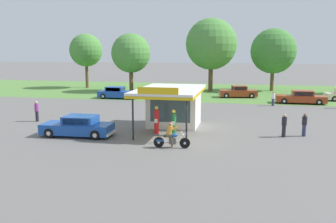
{
  "coord_description": "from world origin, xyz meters",
  "views": [
    {
      "loc": [
        3.64,
        -22.36,
        5.85
      ],
      "look_at": [
        -1.83,
        3.26,
        1.4
      ],
      "focal_mm": 38.29,
      "sensor_mm": 36.0,
      "label": 1
    }
  ],
  "objects_px": {
    "parked_car_back_row_centre_right": "(301,98)",
    "featured_classic_sedan": "(78,127)",
    "bystander_leaning_by_kiosk": "(284,125)",
    "bystander_standing_back_lot": "(304,124)",
    "parked_car_back_row_far_right": "(238,92)",
    "parked_car_back_row_left": "(175,95)",
    "gas_pump_offside": "(174,124)",
    "gas_pump_nearside": "(156,122)",
    "parked_car_back_row_right": "(118,93)",
    "bystander_strolling_foreground": "(37,111)",
    "bystander_chatting_near_pumps": "(273,98)",
    "motorcycle_with_rider": "(171,137)"
  },
  "relations": [
    {
      "from": "parked_car_back_row_far_right",
      "to": "bystander_standing_back_lot",
      "type": "height_order",
      "value": "bystander_standing_back_lot"
    },
    {
      "from": "featured_classic_sedan",
      "to": "bystander_chatting_near_pumps",
      "type": "bearing_deg",
      "value": 50.29
    },
    {
      "from": "parked_car_back_row_far_right",
      "to": "gas_pump_offside",
      "type": "bearing_deg",
      "value": -100.2
    },
    {
      "from": "featured_classic_sedan",
      "to": "bystander_strolling_foreground",
      "type": "distance_m",
      "value": 7.04
    },
    {
      "from": "bystander_strolling_foreground",
      "to": "gas_pump_offside",
      "type": "bearing_deg",
      "value": -12.22
    },
    {
      "from": "gas_pump_nearside",
      "to": "parked_car_back_row_centre_right",
      "type": "bearing_deg",
      "value": 56.03
    },
    {
      "from": "parked_car_back_row_centre_right",
      "to": "parked_car_back_row_right",
      "type": "height_order",
      "value": "parked_car_back_row_centre_right"
    },
    {
      "from": "gas_pump_offside",
      "to": "bystander_leaning_by_kiosk",
      "type": "distance_m",
      "value": 7.56
    },
    {
      "from": "featured_classic_sedan",
      "to": "parked_car_back_row_left",
      "type": "height_order",
      "value": "parked_car_back_row_left"
    },
    {
      "from": "parked_car_back_row_left",
      "to": "bystander_chatting_near_pumps",
      "type": "xyz_separation_m",
      "value": [
        11.07,
        -1.87,
        0.1
      ]
    },
    {
      "from": "featured_classic_sedan",
      "to": "parked_car_back_row_centre_right",
      "type": "relative_size",
      "value": 0.91
    },
    {
      "from": "parked_car_back_row_centre_right",
      "to": "bystander_strolling_foreground",
      "type": "relative_size",
      "value": 3.26
    },
    {
      "from": "bystander_leaning_by_kiosk",
      "to": "gas_pump_offside",
      "type": "bearing_deg",
      "value": -171.04
    },
    {
      "from": "gas_pump_nearside",
      "to": "bystander_chatting_near_pumps",
      "type": "distance_m",
      "value": 18.14
    },
    {
      "from": "gas_pump_nearside",
      "to": "featured_classic_sedan",
      "type": "relative_size",
      "value": 0.4
    },
    {
      "from": "gas_pump_offside",
      "to": "motorcycle_with_rider",
      "type": "height_order",
      "value": "gas_pump_offside"
    },
    {
      "from": "featured_classic_sedan",
      "to": "parked_car_back_row_left",
      "type": "relative_size",
      "value": 0.98
    },
    {
      "from": "featured_classic_sedan",
      "to": "bystander_leaning_by_kiosk",
      "type": "bearing_deg",
      "value": 10.73
    },
    {
      "from": "parked_car_back_row_right",
      "to": "bystander_leaning_by_kiosk",
      "type": "distance_m",
      "value": 24.74
    },
    {
      "from": "parked_car_back_row_left",
      "to": "motorcycle_with_rider",
      "type": "bearing_deg",
      "value": -79.8
    },
    {
      "from": "bystander_standing_back_lot",
      "to": "parked_car_back_row_far_right",
      "type": "bearing_deg",
      "value": 103.47
    },
    {
      "from": "parked_car_back_row_centre_right",
      "to": "parked_car_back_row_right",
      "type": "xyz_separation_m",
      "value": [
        -21.65,
        -0.13,
        0.0
      ]
    },
    {
      "from": "parked_car_back_row_left",
      "to": "bystander_strolling_foreground",
      "type": "distance_m",
      "value": 17.43
    },
    {
      "from": "bystander_strolling_foreground",
      "to": "parked_car_back_row_far_right",
      "type": "bearing_deg",
      "value": 50.29
    },
    {
      "from": "motorcycle_with_rider",
      "to": "parked_car_back_row_centre_right",
      "type": "bearing_deg",
      "value": 63.64
    },
    {
      "from": "featured_classic_sedan",
      "to": "parked_car_back_row_far_right",
      "type": "relative_size",
      "value": 1.01
    },
    {
      "from": "parked_car_back_row_far_right",
      "to": "parked_car_back_row_left",
      "type": "xyz_separation_m",
      "value": [
        -7.25,
        -4.52,
        0.03
      ]
    },
    {
      "from": "gas_pump_offside",
      "to": "bystander_strolling_foreground",
      "type": "xyz_separation_m",
      "value": [
        -12.2,
        2.64,
        0.08
      ]
    },
    {
      "from": "parked_car_back_row_centre_right",
      "to": "featured_classic_sedan",
      "type": "bearing_deg",
      "value": -131.71
    },
    {
      "from": "bystander_leaning_by_kiosk",
      "to": "bystander_standing_back_lot",
      "type": "relative_size",
      "value": 1.01
    },
    {
      "from": "featured_classic_sedan",
      "to": "parked_car_back_row_right",
      "type": "xyz_separation_m",
      "value": [
        -4.16,
        19.49,
        0.01
      ]
    },
    {
      "from": "parked_car_back_row_centre_right",
      "to": "parked_car_back_row_far_right",
      "type": "relative_size",
      "value": 1.11
    },
    {
      "from": "bystander_chatting_near_pumps",
      "to": "parked_car_back_row_right",
      "type": "bearing_deg",
      "value": 172.93
    },
    {
      "from": "featured_classic_sedan",
      "to": "gas_pump_nearside",
      "type": "bearing_deg",
      "value": 15.59
    },
    {
      "from": "gas_pump_nearside",
      "to": "gas_pump_offside",
      "type": "bearing_deg",
      "value": -0.01
    },
    {
      "from": "gas_pump_nearside",
      "to": "bystander_standing_back_lot",
      "type": "relative_size",
      "value": 1.28
    },
    {
      "from": "featured_classic_sedan",
      "to": "parked_car_back_row_centre_right",
      "type": "height_order",
      "value": "parked_car_back_row_centre_right"
    },
    {
      "from": "motorcycle_with_rider",
      "to": "bystander_strolling_foreground",
      "type": "xyz_separation_m",
      "value": [
        -12.66,
        5.77,
        0.26
      ]
    },
    {
      "from": "bystander_leaning_by_kiosk",
      "to": "bystander_standing_back_lot",
      "type": "xyz_separation_m",
      "value": [
        1.4,
        0.54,
        -0.01
      ]
    },
    {
      "from": "featured_classic_sedan",
      "to": "bystander_leaning_by_kiosk",
      "type": "xyz_separation_m",
      "value": [
        13.95,
        2.64,
        0.19
      ]
    },
    {
      "from": "motorcycle_with_rider",
      "to": "parked_car_back_row_left",
      "type": "distance_m",
      "value": 21.06
    },
    {
      "from": "parked_car_back_row_right",
      "to": "bystander_strolling_foreground",
      "type": "bearing_deg",
      "value": -95.77
    },
    {
      "from": "gas_pump_offside",
      "to": "parked_car_back_row_right",
      "type": "bearing_deg",
      "value": 120.57
    },
    {
      "from": "featured_classic_sedan",
      "to": "parked_car_back_row_far_right",
      "type": "bearing_deg",
      "value": 66.08
    },
    {
      "from": "bystander_leaning_by_kiosk",
      "to": "bystander_standing_back_lot",
      "type": "bearing_deg",
      "value": 21.18
    },
    {
      "from": "gas_pump_offside",
      "to": "bystander_leaning_by_kiosk",
      "type": "height_order",
      "value": "gas_pump_offside"
    },
    {
      "from": "gas_pump_nearside",
      "to": "parked_car_back_row_centre_right",
      "type": "distance_m",
      "value": 21.89
    },
    {
      "from": "motorcycle_with_rider",
      "to": "parked_car_back_row_far_right",
      "type": "relative_size",
      "value": 0.44
    },
    {
      "from": "parked_car_back_row_right",
      "to": "parked_car_back_row_left",
      "type": "distance_m",
      "value": 7.39
    },
    {
      "from": "bystander_strolling_foreground",
      "to": "featured_classic_sedan",
      "type": "bearing_deg",
      "value": -35.71
    }
  ]
}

